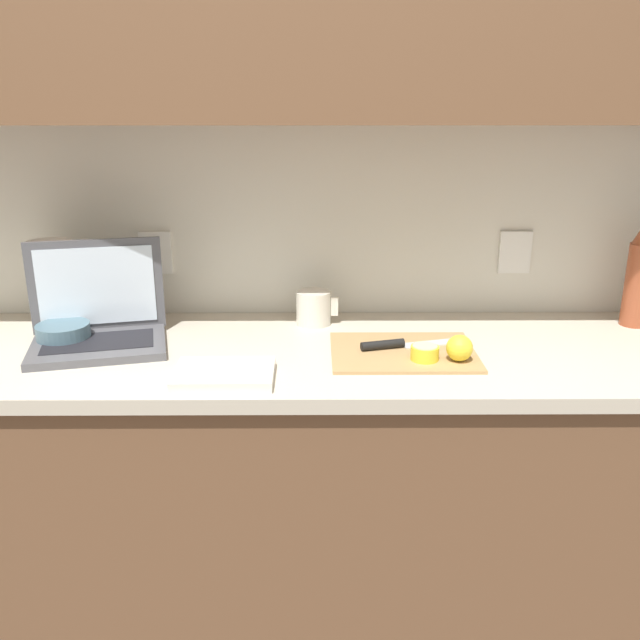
{
  "coord_description": "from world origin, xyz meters",
  "views": [
    {
      "loc": [
        0.11,
        -1.58,
        1.48
      ],
      "look_at": [
        0.12,
        -0.01,
        0.96
      ],
      "focal_mm": 38.0,
      "sensor_mm": 36.0,
      "label": 1
    }
  ],
  "objects_px": {
    "knife": "(394,344)",
    "measuring_cup": "(314,308)",
    "lemon_whole_beside": "(459,348)",
    "bottle_green_soda": "(640,274)",
    "cutting_board": "(403,352)",
    "paper_towel_roll": "(53,283)",
    "laptop": "(98,321)",
    "lemon_half_cut": "(425,353)",
    "bowl_white": "(64,335)"
  },
  "relations": [
    {
      "from": "cutting_board",
      "to": "bottle_green_soda",
      "type": "xyz_separation_m",
      "value": [
        0.66,
        0.22,
        0.14
      ]
    },
    {
      "from": "bottle_green_soda",
      "to": "cutting_board",
      "type": "bearing_deg",
      "value": -161.72
    },
    {
      "from": "cutting_board",
      "to": "knife",
      "type": "bearing_deg",
      "value": 137.54
    },
    {
      "from": "bottle_green_soda",
      "to": "laptop",
      "type": "bearing_deg",
      "value": -174.3
    },
    {
      "from": "measuring_cup",
      "to": "paper_towel_roll",
      "type": "height_order",
      "value": "paper_towel_roll"
    },
    {
      "from": "lemon_half_cut",
      "to": "bottle_green_soda",
      "type": "bearing_deg",
      "value": 24.27
    },
    {
      "from": "lemon_whole_beside",
      "to": "cutting_board",
      "type": "bearing_deg",
      "value": 151.35
    },
    {
      "from": "cutting_board",
      "to": "knife",
      "type": "xyz_separation_m",
      "value": [
        -0.02,
        0.02,
        0.01
      ]
    },
    {
      "from": "measuring_cup",
      "to": "bottle_green_soda",
      "type": "bearing_deg",
      "value": -0.85
    },
    {
      "from": "bowl_white",
      "to": "paper_towel_roll",
      "type": "relative_size",
      "value": 0.57
    },
    {
      "from": "lemon_half_cut",
      "to": "measuring_cup",
      "type": "height_order",
      "value": "measuring_cup"
    },
    {
      "from": "bottle_green_soda",
      "to": "bowl_white",
      "type": "distance_m",
      "value": 1.53
    },
    {
      "from": "knife",
      "to": "paper_towel_roll",
      "type": "distance_m",
      "value": 0.94
    },
    {
      "from": "laptop",
      "to": "paper_towel_roll",
      "type": "relative_size",
      "value": 1.62
    },
    {
      "from": "laptop",
      "to": "measuring_cup",
      "type": "distance_m",
      "value": 0.57
    },
    {
      "from": "knife",
      "to": "lemon_whole_beside",
      "type": "relative_size",
      "value": 4.08
    },
    {
      "from": "laptop",
      "to": "knife",
      "type": "xyz_separation_m",
      "value": [
        0.74,
        -0.06,
        -0.04
      ]
    },
    {
      "from": "measuring_cup",
      "to": "bowl_white",
      "type": "bearing_deg",
      "value": -165.25
    },
    {
      "from": "lemon_whole_beside",
      "to": "laptop",
      "type": "bearing_deg",
      "value": 170.81
    },
    {
      "from": "laptop",
      "to": "cutting_board",
      "type": "height_order",
      "value": "laptop"
    },
    {
      "from": "knife",
      "to": "measuring_cup",
      "type": "xyz_separation_m",
      "value": [
        -0.2,
        0.21,
        0.03
      ]
    },
    {
      "from": "laptop",
      "to": "bottle_green_soda",
      "type": "distance_m",
      "value": 1.44
    },
    {
      "from": "knife",
      "to": "lemon_whole_beside",
      "type": "distance_m",
      "value": 0.17
    },
    {
      "from": "laptop",
      "to": "measuring_cup",
      "type": "xyz_separation_m",
      "value": [
        0.55,
        0.16,
        -0.01
      ]
    },
    {
      "from": "knife",
      "to": "bowl_white",
      "type": "relative_size",
      "value": 1.94
    },
    {
      "from": "lemon_half_cut",
      "to": "bowl_white",
      "type": "bearing_deg",
      "value": 171.96
    },
    {
      "from": "lemon_whole_beside",
      "to": "knife",
      "type": "bearing_deg",
      "value": 149.04
    },
    {
      "from": "lemon_whole_beside",
      "to": "measuring_cup",
      "type": "relative_size",
      "value": 0.54
    },
    {
      "from": "laptop",
      "to": "bowl_white",
      "type": "height_order",
      "value": "laptop"
    },
    {
      "from": "paper_towel_roll",
      "to": "cutting_board",
      "type": "bearing_deg",
      "value": -14.41
    },
    {
      "from": "laptop",
      "to": "paper_towel_roll",
      "type": "bearing_deg",
      "value": 122.23
    },
    {
      "from": "lemon_whole_beside",
      "to": "measuring_cup",
      "type": "bearing_deg",
      "value": 138.86
    },
    {
      "from": "knife",
      "to": "measuring_cup",
      "type": "bearing_deg",
      "value": 117.7
    },
    {
      "from": "bottle_green_soda",
      "to": "bowl_white",
      "type": "relative_size",
      "value": 2.39
    },
    {
      "from": "measuring_cup",
      "to": "bowl_white",
      "type": "height_order",
      "value": "measuring_cup"
    },
    {
      "from": "bottle_green_soda",
      "to": "measuring_cup",
      "type": "xyz_separation_m",
      "value": [
        -0.88,
        0.01,
        -0.1
      ]
    },
    {
      "from": "lemon_whole_beside",
      "to": "paper_towel_roll",
      "type": "height_order",
      "value": "paper_towel_roll"
    },
    {
      "from": "cutting_board",
      "to": "lemon_whole_beside",
      "type": "bearing_deg",
      "value": -28.65
    },
    {
      "from": "lemon_whole_beside",
      "to": "bowl_white",
      "type": "distance_m",
      "value": 0.98
    },
    {
      "from": "cutting_board",
      "to": "bottle_green_soda",
      "type": "height_order",
      "value": "bottle_green_soda"
    },
    {
      "from": "knife",
      "to": "lemon_whole_beside",
      "type": "xyz_separation_m",
      "value": [
        0.14,
        -0.09,
        0.02
      ]
    },
    {
      "from": "lemon_whole_beside",
      "to": "bottle_green_soda",
      "type": "xyz_separation_m",
      "value": [
        0.54,
        0.29,
        0.11
      ]
    },
    {
      "from": "knife",
      "to": "paper_towel_roll",
      "type": "xyz_separation_m",
      "value": [
        -0.91,
        0.22,
        0.1
      ]
    },
    {
      "from": "laptop",
      "to": "knife",
      "type": "relative_size",
      "value": 1.47
    },
    {
      "from": "laptop",
      "to": "knife",
      "type": "distance_m",
      "value": 0.75
    },
    {
      "from": "cutting_board",
      "to": "paper_towel_roll",
      "type": "height_order",
      "value": "paper_towel_roll"
    },
    {
      "from": "lemon_half_cut",
      "to": "lemon_whole_beside",
      "type": "relative_size",
      "value": 1.06
    },
    {
      "from": "measuring_cup",
      "to": "bowl_white",
      "type": "distance_m",
      "value": 0.65
    },
    {
      "from": "lemon_whole_beside",
      "to": "paper_towel_roll",
      "type": "relative_size",
      "value": 0.27
    },
    {
      "from": "measuring_cup",
      "to": "paper_towel_roll",
      "type": "distance_m",
      "value": 0.71
    }
  ]
}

